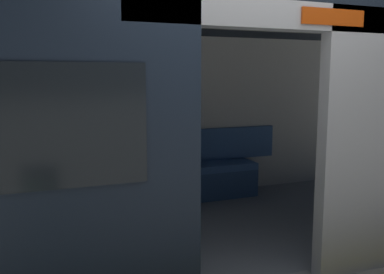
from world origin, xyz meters
name	(u,v)px	position (x,y,z in m)	size (l,w,h in m)	color
train_car	(190,87)	(0.08, -1.28, 1.54)	(6.40, 2.88, 2.30)	#ADAFB5
bench_seat	(165,177)	(0.00, -2.37, 0.36)	(2.58, 0.44, 0.47)	#38609E
person_seated	(159,153)	(0.09, -2.32, 0.69)	(0.55, 0.70, 1.20)	#CC5933
handbag	(127,163)	(0.48, -2.45, 0.55)	(0.26, 0.15, 0.17)	black
book	(182,165)	(-0.25, -2.44, 0.48)	(0.15, 0.22, 0.03)	#33723F
grab_pole_door	(180,146)	(0.47, -0.51, 1.08)	(0.04, 0.04, 2.16)	silver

